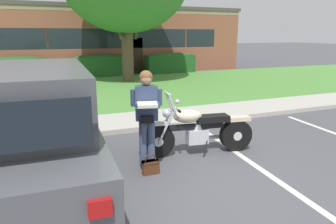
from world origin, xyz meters
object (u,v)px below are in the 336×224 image
Objects in this scene: handbag at (151,166)px; hedge_center_left at (100,65)px; motorcycle at (202,129)px; hedge_center_right at (170,63)px; rider_person at (147,111)px; parked_suv_adjacent at (25,130)px; hedge_left at (16,68)px; brick_building at (46,39)px.

hedge_center_left is at bearing 83.67° from handbag.
hedge_center_right is (4.35, 12.14, 0.16)m from motorcycle.
handbag is (-0.05, -0.32, -0.86)m from rider_person.
hedge_center_right is at bearing 0.00° from hedge_center_left.
parked_suv_adjacent reaches higher than rider_person.
motorcycle reaches higher than hedge_left.
brick_building reaches higher than handbag.
hedge_left is (-4.02, 12.14, 0.16)m from motorcycle.
hedge_center_right is at bearing 66.18° from handbag.
handbag is 2.02m from parked_suv_adjacent.
parked_suv_adjacent reaches higher than hedge_center_left.
parked_suv_adjacent is at bearing -173.19° from motorcycle.
motorcycle is 0.75× the size of hedge_center_right.
parked_suv_adjacent is at bearing 175.36° from handbag.
handbag is 0.07× the size of parked_suv_adjacent.
motorcycle is at bearing -90.77° from hedge_center_left.
hedge_center_left is 1.01× the size of hedge_center_right.
handbag is 0.12× the size of hedge_center_left.
brick_building is at bearing 137.01° from hedge_center_right.
brick_building is at bearing 97.48° from motorcycle.
parked_suv_adjacent reaches higher than motorcycle.
brick_building is at bearing 75.79° from hedge_left.
hedge_center_left is (4.18, 0.00, 0.00)m from hedge_left.
brick_building is (-6.77, 6.31, 1.33)m from hedge_center_right.
hedge_left is (-2.78, 12.66, 0.51)m from handbag.
hedge_center_right is at bearing 0.00° from hedge_left.
hedge_center_left is (0.16, 12.14, 0.16)m from motorcycle.
hedge_center_left and hedge_center_right have the same top height.
parked_suv_adjacent is at bearing -174.90° from rider_person.
brick_building reaches higher than hedge_left.
handbag is at bearing -157.39° from motorcycle.
rider_person is at bearing -77.09° from hedge_left.
parked_suv_adjacent reaches higher than handbag.
handbag is 12.97m from hedge_left.
parked_suv_adjacent reaches higher than hedge_center_right.
hedge_center_right reaches higher than handbag.
hedge_left and hedge_center_left have the same top height.
hedge_center_right is (4.18, 0.00, -0.00)m from hedge_center_left.
parked_suv_adjacent is 1.65× the size of hedge_center_right.
brick_building reaches higher than rider_person.
rider_person is 0.35× the size of parked_suv_adjacent.
hedge_center_right is (5.54, 12.34, -0.36)m from rider_person.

